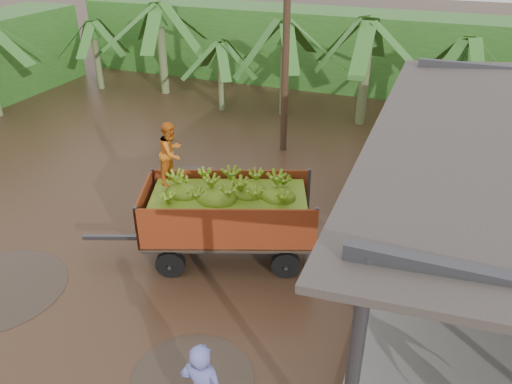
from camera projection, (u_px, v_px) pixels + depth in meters
ground at (165, 258)px, 12.48m from camera, size 100.00×100.00×0.00m
hedge_north at (288, 45)px, 25.32m from camera, size 22.00×3.00×3.60m
banana_trailer at (228, 212)px, 12.01m from camera, size 5.69×3.29×3.41m
utility_pole at (286, 32)px, 16.32m from camera, size 1.20×0.24×8.27m
banana_plants at (136, 84)px, 18.95m from camera, size 24.41×20.95×4.33m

